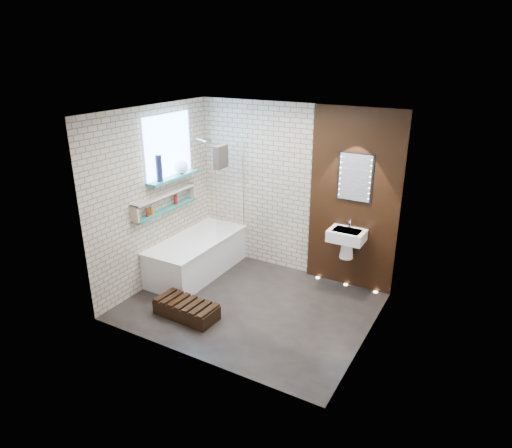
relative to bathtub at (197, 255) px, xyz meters
The scene contains 15 objects.
ground 1.34m from the bathtub, 20.18° to the right, with size 3.20×3.20×0.00m, color black.
room_shell 1.65m from the bathtub, 20.18° to the right, with size 3.24×3.20×2.60m.
walnut_panel 2.53m from the bathtub, 20.65° to the left, with size 1.30×0.06×2.60m, color black.
clerestory_window 1.65m from the bathtub, 163.78° to the right, with size 0.18×1.00×0.94m.
display_niche 1.00m from the bathtub, 135.46° to the right, with size 0.14×1.30×0.26m.
bathtub is the anchor object (origin of this frame).
bath_screen 1.14m from the bathtub, 51.10° to the left, with size 0.01×0.78×1.40m, color white.
towel 1.61m from the bathtub, 29.97° to the left, with size 0.10×0.25×0.33m, color #292521.
shower_head 1.78m from the bathtub, 98.54° to the left, with size 0.18×0.18×0.02m, color silver.
washbasin 2.32m from the bathtub, 16.01° to the left, with size 0.50×0.36×0.58m.
led_mirror 2.68m from the bathtub, 19.78° to the left, with size 0.50×0.02×0.70m.
walnut_step 1.28m from the bathtub, 60.36° to the right, with size 0.85×0.38×0.19m, color black.
niche_bottles 1.01m from the bathtub, 127.09° to the right, with size 0.06×0.68×0.14m.
sill_vases 1.41m from the bathtub, 168.88° to the right, with size 0.20×0.64×0.38m.
floor_uplights 2.32m from the bathtub, 19.02° to the left, with size 0.96×0.06×0.01m.
Camera 1 is at (2.73, -4.67, 3.29)m, focal length 31.74 mm.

